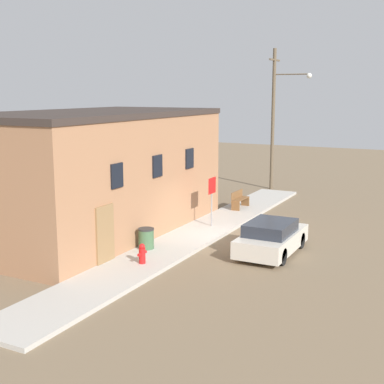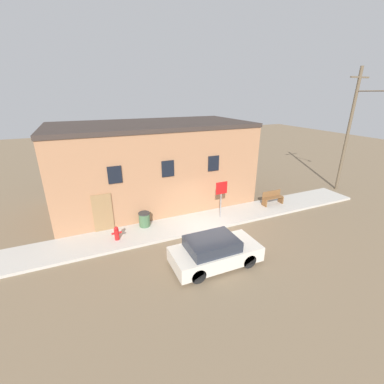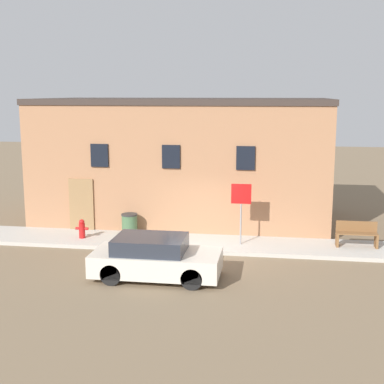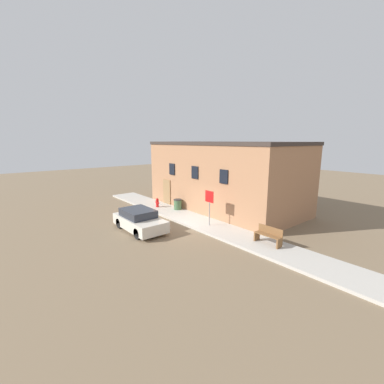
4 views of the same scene
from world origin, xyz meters
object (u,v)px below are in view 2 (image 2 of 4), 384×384
object	(u,v)px
fire_hydrant	(117,233)
parked_car	(215,252)
utility_pole	(352,127)
trash_bin	(144,219)
bench	(273,198)
stop_sign	(221,193)

from	to	relation	value
fire_hydrant	parked_car	bearing A→B (deg)	-44.24
utility_pole	fire_hydrant	bearing A→B (deg)	-177.20
utility_pole	trash_bin	bearing A→B (deg)	179.94
fire_hydrant	bench	bearing A→B (deg)	2.32
stop_sign	utility_pole	distance (m)	11.41
fire_hydrant	utility_pole	size ratio (longest dim) A/B	0.08
bench	utility_pole	world-z (taller)	utility_pole
stop_sign	utility_pole	size ratio (longest dim) A/B	0.25
trash_bin	utility_pole	world-z (taller)	utility_pole
bench	parked_car	xyz separation A→B (m)	(-6.47, -3.95, 0.04)
stop_sign	trash_bin	bearing A→B (deg)	170.05
fire_hydrant	trash_bin	size ratio (longest dim) A/B	0.91
trash_bin	parked_car	world-z (taller)	parked_car
bench	trash_bin	world-z (taller)	bench
fire_hydrant	trash_bin	world-z (taller)	trash_bin
stop_sign	parked_car	distance (m)	4.45
fire_hydrant	trash_bin	distance (m)	1.83
stop_sign	parked_car	world-z (taller)	stop_sign
utility_pole	parked_car	distance (m)	14.62
stop_sign	utility_pole	world-z (taller)	utility_pole
fire_hydrant	parked_car	size ratio (longest dim) A/B	0.19
stop_sign	bench	size ratio (longest dim) A/B	1.55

